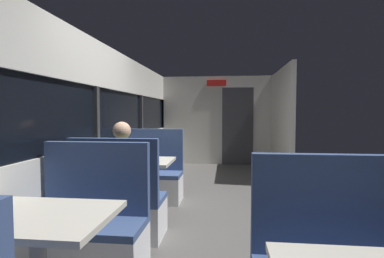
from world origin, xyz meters
TOP-DOWN VIEW (x-y plane):
  - ground_plane at (0.00, 0.00)m, footprint 3.30×9.20m
  - carriage_window_panel_left at (-1.45, 0.00)m, footprint 0.09×8.48m
  - carriage_end_bulkhead at (0.06, 4.19)m, footprint 2.90×0.11m
  - carriage_aisle_panel_right at (1.45, 3.00)m, footprint 0.08×2.40m
  - dining_table_near_window at (-0.89, -2.09)m, footprint 0.90×0.70m
  - bench_near_window_facing_entry at (-0.89, -1.39)m, footprint 0.95×0.50m
  - dining_table_mid_window at (-0.89, 0.04)m, footprint 0.90×0.70m
  - bench_mid_window_facing_end at (-0.89, -0.66)m, footprint 0.95×0.50m
  - bench_mid_window_facing_entry at (-0.89, 0.73)m, footprint 0.95×0.50m
  - seated_passenger at (-0.89, -0.59)m, footprint 0.47×0.55m

SIDE VIEW (x-z plane):
  - ground_plane at x=0.00m, z-range -0.02..0.00m
  - bench_near_window_facing_entry at x=-0.89m, z-range -0.22..0.88m
  - bench_mid_window_facing_end at x=-0.89m, z-range -0.22..0.88m
  - bench_mid_window_facing_entry at x=-0.89m, z-range -0.22..0.88m
  - seated_passenger at x=-0.89m, z-range -0.09..1.17m
  - dining_table_near_window at x=-0.89m, z-range 0.27..1.01m
  - dining_table_mid_window at x=-0.89m, z-range 0.27..1.01m
  - carriage_window_panel_left at x=-1.45m, z-range -0.04..2.26m
  - carriage_end_bulkhead at x=0.06m, z-range -0.01..2.29m
  - carriage_aisle_panel_right at x=1.45m, z-range 0.00..2.30m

